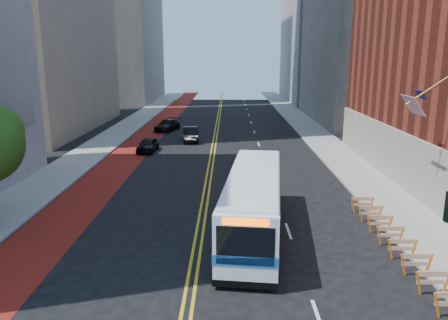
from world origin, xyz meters
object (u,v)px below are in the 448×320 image
car_c (167,125)px  transit_bus (254,202)px  car_a (148,145)px  car_b (191,134)px

car_c → transit_bus: bearing=-57.9°
car_a → car_c: 12.62m
transit_bus → car_a: (-9.34, 20.44, -1.05)m
car_b → car_c: size_ratio=0.96×
transit_bus → car_a: 22.50m
car_a → car_c: (0.21, 12.62, 0.02)m
car_a → car_b: car_b is taller
transit_bus → car_c: transit_bus is taller
transit_bus → car_c: (-9.13, 33.05, -1.03)m
transit_bus → car_b: bearing=108.4°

